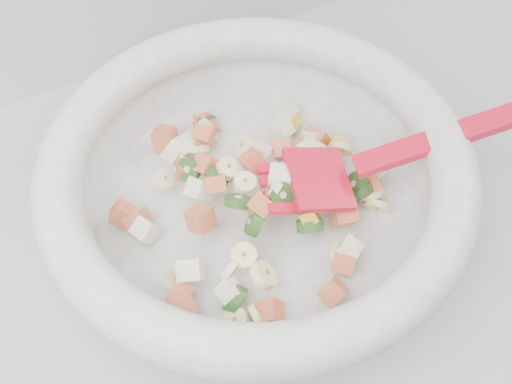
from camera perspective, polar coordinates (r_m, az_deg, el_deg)
name	(u,v)px	position (r m, az deg, el deg)	size (l,w,h in m)	color
mixing_bowl	(257,183)	(0.62, 0.06, 0.80)	(0.52, 0.41, 0.14)	white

